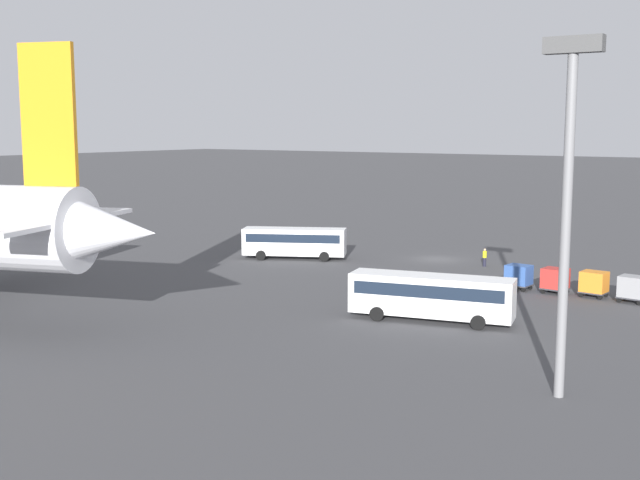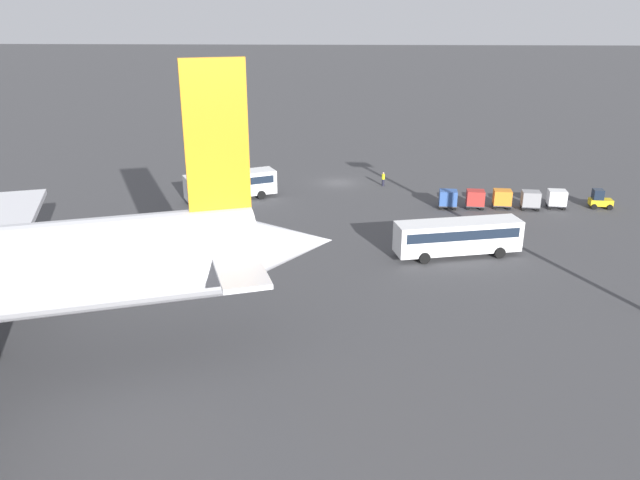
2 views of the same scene
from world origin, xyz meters
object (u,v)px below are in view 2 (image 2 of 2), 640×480
Objects in this scene: shuttle_bus_near at (231,184)px; cargo_cart_orange at (502,198)px; shuttle_bus_far at (458,235)px; worker_person at (383,179)px; cargo_cart_white at (557,198)px; cargo_cart_grey at (531,199)px; cargo_cart_red at (475,198)px; cargo_cart_blue at (448,198)px; baggage_tug at (600,200)px.

shuttle_bus_near reaches higher than cargo_cart_orange.
shuttle_bus_near is 28.51m from shuttle_bus_far.
cargo_cart_white reaches higher than worker_person.
cargo_cart_grey and cargo_cart_red have the same top height.
cargo_cart_white is at bearing -177.23° from cargo_cart_blue.
cargo_cart_orange is 3.02m from cargo_cart_red.
shuttle_bus_far reaches higher than shuttle_bus_near.
cargo_cart_orange is 6.02m from cargo_cart_blue.
cargo_cart_orange is (-12.66, 8.58, 0.32)m from worker_person.
cargo_cart_red is (13.86, 0.87, 0.25)m from baggage_tug.
shuttle_bus_far is at bearing 47.52° from cargo_cart_white.
shuttle_bus_far is 23.46m from baggage_tug.
baggage_tug is 1.16× the size of cargo_cart_white.
cargo_cart_orange is at bearing -174.47° from cargo_cart_red.
cargo_cart_white is (-13.26, -14.48, -0.73)m from shuttle_bus_far.
baggage_tug is 13.89m from cargo_cart_red.
baggage_tug reaches higher than cargo_cart_orange.
shuttle_bus_far reaches higher than cargo_cart_white.
baggage_tug is 16.89m from cargo_cart_blue.
shuttle_bus_near reaches higher than worker_person.
shuttle_bus_far reaches higher than cargo_cart_orange.
cargo_cart_red is (9.01, 0.47, 0.00)m from cargo_cart_white.
cargo_cart_grey is 3.03m from cargo_cart_orange.
cargo_cart_red is (-4.25, -14.02, -0.73)m from shuttle_bus_far.
cargo_cart_grey is at bearing 10.25° from cargo_cart_white.
shuttle_bus_near reaches higher than cargo_cart_white.
shuttle_bus_far is 5.41× the size of cargo_cart_blue.
cargo_cart_red is at bearing -177.80° from cargo_cart_blue.
cargo_cart_blue is (-24.58, 2.47, -0.69)m from shuttle_bus_near.
shuttle_bus_far is 23.55m from worker_person.
worker_person is (23.52, -8.00, -0.07)m from baggage_tug.
cargo_cart_grey is at bearing 173.02° from cargo_cart_orange.
cargo_cart_blue is (16.86, 0.99, 0.25)m from baggage_tug.
cargo_cart_white is 1.00× the size of cargo_cart_red.
cargo_cart_blue is (-1.24, -13.90, -0.73)m from shuttle_bus_far.
shuttle_bus_near is 33.69m from cargo_cart_grey.
worker_person is (-17.93, -6.52, -1.01)m from shuttle_bus_near.
cargo_cart_white is 1.00× the size of cargo_cart_grey.
worker_person is at bearing -53.49° from cargo_cart_blue.
cargo_cart_red is at bearing 5.53° from cargo_cart_orange.
cargo_cart_red is at bearing -119.85° from shuttle_bus_far.
cargo_cart_red is at bearing -0.74° from cargo_cart_grey.
cargo_cart_blue is (9.01, 0.04, 0.00)m from cargo_cart_grey.
cargo_cart_blue is at bearing 7.68° from baggage_tug.
cargo_cart_orange is at bearing 145.87° from worker_person.
worker_person is at bearing 173.60° from shuttle_bus_near.
cargo_cart_white is at bearing -145.47° from shuttle_bus_far.
shuttle_bus_far is at bearing 118.56° from shuttle_bus_near.
worker_person is 15.30m from cargo_cart_orange.
cargo_cart_grey is at bearing -139.33° from shuttle_bus_far.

